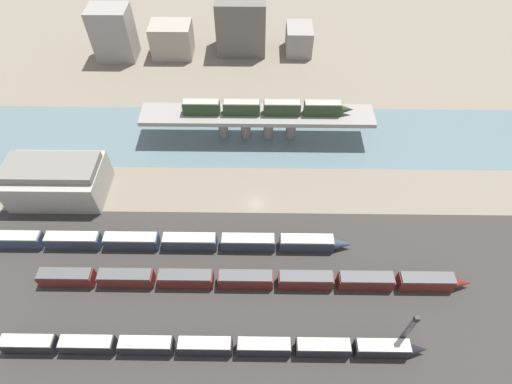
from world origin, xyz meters
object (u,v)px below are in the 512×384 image
Objects in this scene: train_yard_near at (211,346)px; train_yard_mid at (252,280)px; train_yard_far at (167,241)px; warehouse_building at (57,180)px; train_on_bridge at (266,108)px; signal_tower at (408,331)px.

train_yard_near is 16.58m from train_yard_mid.
train_yard_near reaches higher than train_yard_far.
warehouse_building is at bearing 152.87° from train_yard_mid.
warehouse_building reaches higher than train_yard_far.
signal_tower is at bearing -66.17° from train_on_bridge.
train_yard_near is 0.88× the size of train_yard_mid.
train_yard_mid reaches higher than train_yard_near.
train_yard_near is (-10.82, -63.65, -8.75)m from train_on_bridge.
warehouse_building is (-30.43, 16.31, 3.21)m from train_yard_far.
train_on_bridge is at bearing 59.35° from train_yard_far.
train_yard_mid is 4.04× the size of warehouse_building.
warehouse_building is (-53.74, -23.03, -5.57)m from train_on_bridge.
train_yard_mid is 57.16m from warehouse_building.
signal_tower is (30.15, -12.53, 3.99)m from train_yard_mid.
warehouse_building is (-50.79, 26.03, 3.17)m from train_yard_mid.
train_yard_far is at bearing 117.20° from train_yard_near.
signal_tower reaches higher than train_yard_far.
train_yard_mid is at bearing 61.67° from train_yard_near.
train_yard_near is 38.28m from signal_tower.
train_on_bridge reaches higher than signal_tower.
warehouse_building is 1.93× the size of signal_tower.
warehouse_building is 89.65m from signal_tower.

